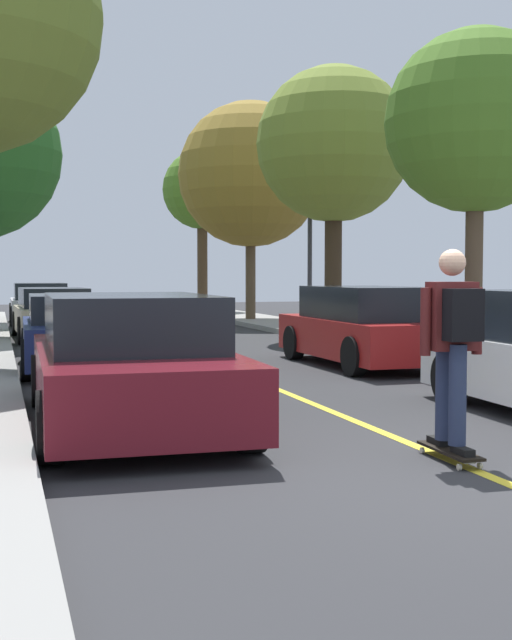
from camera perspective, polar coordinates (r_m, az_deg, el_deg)
The scene contains 14 objects.
ground at distance 7.31m, azimuth 14.37°, elevation -9.78°, with size 80.00×80.00×0.00m, color #2D2D30.
center_line at distance 10.86m, azimuth 3.20°, elevation -5.43°, with size 0.12×39.20×0.01m, color gold.
parked_car_left_nearest at distance 8.99m, azimuth -8.62°, elevation -2.92°, with size 2.08×4.68×1.40m.
parked_car_left_near at distance 14.54m, azimuth -11.93°, elevation -0.84°, with size 2.02×4.21×1.27m.
parked_car_left_far at distance 21.44m, azimuth -13.65°, elevation 0.42°, with size 1.95×4.33×1.27m.
parked_car_left_farthest at distance 28.12m, azimuth -14.51°, elevation 1.07°, with size 1.91×4.24×1.32m.
parked_car_right_near at distance 14.84m, azimuth 7.38°, elevation -0.48°, with size 1.83×4.18×1.40m.
street_tree_right_nearest at distance 15.37m, azimuth 14.75°, elevation 12.89°, with size 3.17×3.17×5.71m.
street_tree_right_near at distance 21.10m, azimuth 5.32°, elevation 11.75°, with size 3.82×3.82×6.58m.
street_tree_right_far at distance 27.73m, azimuth -0.38°, elevation 9.87°, with size 4.74×4.74×7.10m.
street_tree_right_farthest at distance 34.21m, azimuth -3.69°, elevation 8.78°, with size 3.20×3.20×6.49m.
streetlamp at distance 22.25m, azimuth 3.70°, elevation 7.20°, with size 0.36×0.24×5.31m.
skateboard at distance 7.53m, azimuth 13.07°, elevation -8.70°, with size 0.25×0.85×0.10m.
skateboarder at distance 7.36m, azimuth 13.30°, elevation -1.08°, with size 0.58×0.70×1.73m.
Camera 1 is at (-3.75, -6.06, 1.62)m, focal length 46.96 mm.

